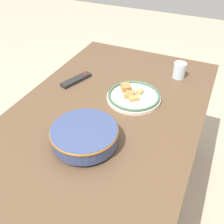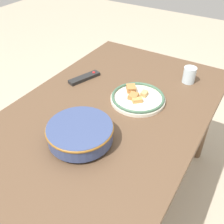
{
  "view_description": "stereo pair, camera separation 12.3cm",
  "coord_description": "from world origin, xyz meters",
  "views": [
    {
      "loc": [
        -0.87,
        -0.45,
        1.52
      ],
      "look_at": [
        0.02,
        -0.05,
        0.76
      ],
      "focal_mm": 42.0,
      "sensor_mm": 36.0,
      "label": 1
    },
    {
      "loc": [
        -0.81,
        -0.56,
        1.52
      ],
      "look_at": [
        0.02,
        -0.05,
        0.76
      ],
      "focal_mm": 42.0,
      "sensor_mm": 36.0,
      "label": 2
    }
  ],
  "objects": [
    {
      "name": "drinking_glass",
      "position": [
        0.54,
        -0.25,
        0.77
      ],
      "size": [
        0.07,
        0.07,
        0.09
      ],
      "color": "silver",
      "rests_on": "dining_table"
    },
    {
      "name": "dining_table",
      "position": [
        0.0,
        0.0,
        0.65
      ],
      "size": [
        1.59,
        0.92,
        0.72
      ],
      "color": "brown",
      "rests_on": "ground_plane"
    },
    {
      "name": "tv_remote",
      "position": [
        0.25,
        0.28,
        0.73
      ],
      "size": [
        0.2,
        0.11,
        0.02
      ],
      "rotation": [
        0.0,
        0.0,
        4.37
      ],
      "color": "black",
      "rests_on": "dining_table"
    },
    {
      "name": "food_plate",
      "position": [
        0.22,
        -0.09,
        0.74
      ],
      "size": [
        0.29,
        0.29,
        0.05
      ],
      "color": "silver",
      "rests_on": "dining_table"
    },
    {
      "name": "noodle_bowl",
      "position": [
        -0.18,
        -0.01,
        0.77
      ],
      "size": [
        0.29,
        0.29,
        0.08
      ],
      "color": "#384775",
      "rests_on": "dining_table"
    },
    {
      "name": "ground_plane",
      "position": [
        0.0,
        0.0,
        0.0
      ],
      "size": [
        8.0,
        8.0,
        0.0
      ],
      "primitive_type": "plane",
      "color": "#B7A88E"
    }
  ]
}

